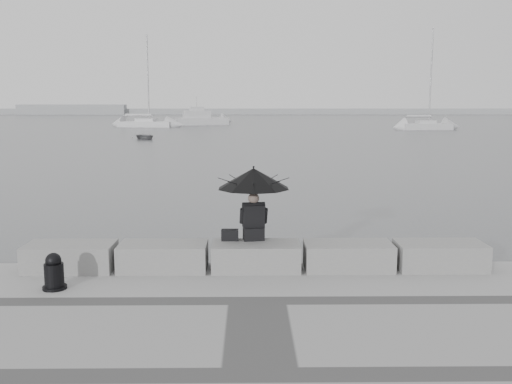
{
  "coord_description": "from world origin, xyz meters",
  "views": [
    {
      "loc": [
        -0.12,
        -10.6,
        3.56
      ],
      "look_at": [
        0.04,
        3.0,
        1.4
      ],
      "focal_mm": 40.0,
      "sensor_mm": 36.0,
      "label": 1
    }
  ],
  "objects_px": {
    "seated_person": "(254,185)",
    "mooring_bollard": "(54,274)",
    "dinghy": "(145,136)",
    "sailboat_left": "(146,123)",
    "sailboat_right": "(426,125)",
    "motor_cruiser": "(202,119)"
  },
  "relations": [
    {
      "from": "sailboat_left",
      "to": "sailboat_right",
      "type": "distance_m",
      "value": 38.45
    },
    {
      "from": "seated_person",
      "to": "dinghy",
      "type": "distance_m",
      "value": 45.79
    },
    {
      "from": "seated_person",
      "to": "motor_cruiser",
      "type": "relative_size",
      "value": 0.16
    },
    {
      "from": "sailboat_left",
      "to": "dinghy",
      "type": "xyz_separation_m",
      "value": [
        4.69,
        -26.9,
        -0.26
      ]
    },
    {
      "from": "seated_person",
      "to": "motor_cruiser",
      "type": "bearing_deg",
      "value": 87.02
    },
    {
      "from": "motor_cruiser",
      "to": "dinghy",
      "type": "relative_size",
      "value": 2.7
    },
    {
      "from": "seated_person",
      "to": "mooring_bollard",
      "type": "relative_size",
      "value": 2.24
    },
    {
      "from": "sailboat_right",
      "to": "mooring_bollard",
      "type": "bearing_deg",
      "value": -119.07
    },
    {
      "from": "motor_cruiser",
      "to": "sailboat_left",
      "type": "bearing_deg",
      "value": -150.4
    },
    {
      "from": "sailboat_left",
      "to": "motor_cruiser",
      "type": "xyz_separation_m",
      "value": [
        7.35,
        7.71,
        0.37
      ]
    },
    {
      "from": "mooring_bollard",
      "to": "seated_person",
      "type": "bearing_deg",
      "value": 22.81
    },
    {
      "from": "seated_person",
      "to": "motor_cruiser",
      "type": "distance_m",
      "value": 79.6
    },
    {
      "from": "mooring_bollard",
      "to": "motor_cruiser",
      "type": "distance_m",
      "value": 80.73
    },
    {
      "from": "motor_cruiser",
      "to": "dinghy",
      "type": "height_order",
      "value": "motor_cruiser"
    },
    {
      "from": "mooring_bollard",
      "to": "motor_cruiser",
      "type": "relative_size",
      "value": 0.07
    },
    {
      "from": "mooring_bollard",
      "to": "sailboat_left",
      "type": "height_order",
      "value": "sailboat_left"
    },
    {
      "from": "mooring_bollard",
      "to": "sailboat_left",
      "type": "distance_m",
      "value": 73.82
    },
    {
      "from": "sailboat_left",
      "to": "dinghy",
      "type": "height_order",
      "value": "sailboat_left"
    },
    {
      "from": "mooring_bollard",
      "to": "motor_cruiser",
      "type": "bearing_deg",
      "value": 92.94
    },
    {
      "from": "sailboat_left",
      "to": "mooring_bollard",
      "type": "bearing_deg",
      "value": -67.81
    },
    {
      "from": "seated_person",
      "to": "sailboat_left",
      "type": "distance_m",
      "value": 73.06
    },
    {
      "from": "sailboat_right",
      "to": "dinghy",
      "type": "height_order",
      "value": "sailboat_right"
    }
  ]
}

